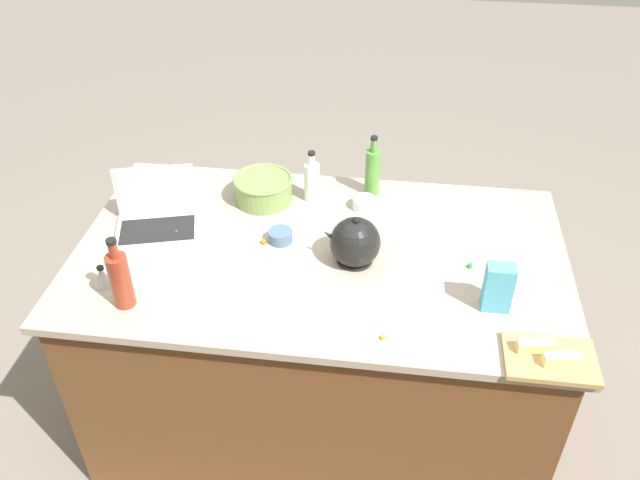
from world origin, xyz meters
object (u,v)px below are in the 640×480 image
Objects in this scene: laptop at (157,216)px; mixing_bowl_large at (263,188)px; kettle at (355,243)px; ramekin_medium at (280,236)px; bottle_olive at (372,171)px; butter_stick_right at (562,359)px; butter_stick_left at (536,346)px; ramekin_small at (364,203)px; kitchen_timer at (102,276)px; bottle_vinegar at (312,181)px; bottle_soy at (120,279)px; cutting_board at (550,359)px; candy_bag at (498,287)px.

mixing_bowl_large is at bearing -147.18° from laptop.
ramekin_medium is (0.28, -0.08, -0.06)m from kettle.
bottle_olive is at bearing -156.48° from laptop.
laptop is at bearing -20.62° from butter_stick_right.
butter_stick_left is 0.91m from ramekin_small.
mixing_bowl_large is 2.67× the size of ramekin_medium.
bottle_olive is (-0.43, -0.11, 0.05)m from mixing_bowl_large.
kitchen_timer reaches higher than ramekin_medium.
mixing_bowl_large is 1.09× the size of bottle_vinegar.
ramekin_small is 0.39m from ramekin_medium.
bottle_soy is 0.99m from ramekin_small.
bottle_olive is 2.90× the size of ramekin_medium.
laptop is 4.02× the size of ramekin_medium.
cutting_board is 0.04m from butter_stick_right.
ramekin_small is at bearing -50.10° from cutting_board.
bottle_soy reaches higher than kitchen_timer.
mixing_bowl_large is 0.87× the size of cutting_board.
mixing_bowl_large is 3.09× the size of kitchen_timer.
bottle_vinegar is at bearing 18.63° from bottle_olive.
kettle is at bearing -155.94° from bottle_soy.
butter_stick_right is (-0.07, 0.05, 0.00)m from butter_stick_left.
cutting_board is 1.46m from kitchen_timer.
candy_bag is at bearing 166.89° from laptop.
laptop is 0.43m from mixing_bowl_large.
kettle is at bearing -32.76° from cutting_board.
cutting_board is 0.27m from candy_bag.
kitchen_timer reaches higher than cutting_board.
ramekin_medium is (-0.12, 0.26, -0.03)m from mixing_bowl_large.
butter_stick_left is at bearing 177.62° from bottle_soy.
bottle_soy reaches higher than mixing_bowl_large.
mixing_bowl_large is 1.26m from cutting_board.
candy_bag reaches higher than kitchen_timer.
butter_stick_left and butter_stick_right have the same top height.
butter_stick_right is (-1.37, 0.10, -0.07)m from bottle_soy.
kitchen_timer is at bearing -6.20° from cutting_board.
bottle_soy reaches higher than ramekin_small.
butter_stick_left is (-1.33, 0.48, -0.01)m from laptop.
cutting_board is at bearing 147.24° from kettle.
bottle_vinegar is 1.16m from butter_stick_right.
bottle_soy is 2.95× the size of ramekin_medium.
laptop is at bearing -19.91° from butter_stick_left.
butter_stick_right is (-0.85, 0.79, -0.05)m from bottle_vinegar.
kitchen_timer is (0.63, 0.61, -0.05)m from bottle_vinegar.
ramekin_medium is at bearing 114.01° from mixing_bowl_large.
kitchen_timer is at bearing 53.08° from mixing_bowl_large.
ramekin_medium is 0.64m from kitchen_timer.
ramekin_small and ramekin_medium have the same top height.
butter_stick_right is 1.23× the size of ramekin_medium.
bottle_olive reaches higher than kettle.
kitchen_timer is (1.41, -0.14, -0.00)m from butter_stick_left.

